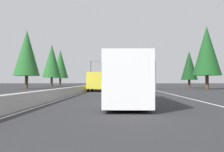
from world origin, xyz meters
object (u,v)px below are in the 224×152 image
pickup_distant_b (132,84)px  conifer_right_near (207,51)px  conifer_right_mid (189,66)px  sign_gantry_overhead (123,65)px  minivan_distant_a (136,84)px  bus_far_right (111,81)px  bus_near_center (125,79)px  conifer_left_far (60,64)px  conifer_left_mid (52,61)px  conifer_left_near (27,53)px  sedan_far_left (121,87)px  sedan_mid_right (128,84)px  box_truck_mid_center (97,81)px  sedan_far_center (127,83)px

pickup_distant_b → conifer_right_near: size_ratio=0.45×
conifer_right_mid → sign_gantry_overhead: bearing=128.8°
minivan_distant_a → bus_far_right: 56.25m
bus_near_center → minivan_distant_a: 35.36m
bus_near_center → conifer_right_mid: conifer_right_mid is taller
minivan_distant_a → pickup_distant_b: (21.13, -0.07, -0.04)m
conifer_left_far → conifer_left_mid: bearing=-179.6°
conifer_left_near → conifer_left_mid: size_ratio=1.00×
sedan_far_left → conifer_left_near: (12.02, 20.24, 7.05)m
pickup_distant_b → conifer_left_near: bearing=129.1°
conifer_left_near → conifer_left_mid: (21.12, 0.10, -0.02)m
minivan_distant_a → sedan_mid_right: size_ratio=1.14×
conifer_right_near → conifer_left_near: size_ratio=0.99×
sign_gantry_overhead → conifer_right_mid: 20.40m
sedan_mid_right → sedan_far_left: (-59.16, 3.40, 0.00)m
sign_gantry_overhead → bus_near_center: 31.04m
box_truck_mid_center → bus_far_right: bus_far_right is taller
minivan_distant_a → conifer_left_mid: conifer_left_mid is taller
box_truck_mid_center → sedan_mid_right: bearing=-6.8°
sedan_far_center → conifer_right_mid: conifer_right_mid is taller
conifer_right_near → conifer_left_near: conifer_left_near is taller
sign_gantry_overhead → conifer_left_far: conifer_left_far is taller
box_truck_mid_center → conifer_left_mid: bearing=25.4°
minivan_distant_a → sedan_mid_right: bearing=-0.1°
sedan_far_left → conifer_left_near: size_ratio=0.35×
minivan_distant_a → bus_far_right: bearing=6.9°
box_truck_mid_center → conifer_left_near: conifer_left_near is taller
minivan_distant_a → sedan_far_left: minivan_distant_a is taller
sign_gantry_overhead → minivan_distant_a: size_ratio=2.54×
bus_far_right → conifer_left_mid: 37.41m
sedan_mid_right → box_truck_mid_center: bearing=173.2°
conifer_left_near → minivan_distant_a: bearing=-94.6°
conifer_right_mid → sedan_far_center: bearing=14.8°
conifer_left_near → conifer_left_far: 32.60m
conifer_right_mid → conifer_left_near: bearing=100.1°
conifer_left_mid → conifer_left_far: size_ratio=1.02×
conifer_right_mid → conifer_left_mid: bearing=68.4°
pickup_distant_b → sedan_far_left: 31.45m
box_truck_mid_center → minivan_distant_a: box_truck_mid_center is taller
conifer_right_near → conifer_left_far: conifer_right_near is taller
bus_far_right → conifer_left_mid: size_ratio=0.91×
pickup_distant_b → bus_far_right: bus_far_right is taller
sedan_mid_right → conifer_left_far: (-14.54, 23.83, 6.85)m
bus_near_center → pickup_distant_b: bus_near_center is taller
conifer_left_near → sedan_far_left: bearing=-120.7°
sign_gantry_overhead → bus_near_center: size_ratio=1.10×
box_truck_mid_center → conifer_left_far: bearing=19.7°
sedan_far_center → conifer_right_near: 62.03m
sedan_far_center → conifer_right_mid: (-49.72, -13.17, 4.66)m
sedan_far_center → conifer_left_mid: 42.95m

